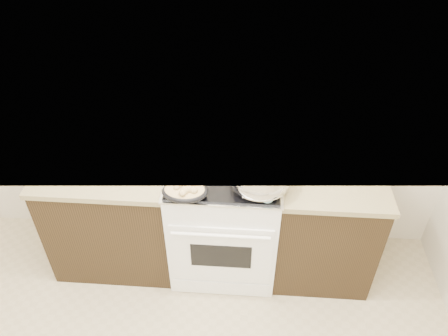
{
  "coord_description": "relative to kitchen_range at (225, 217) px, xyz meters",
  "views": [
    {
      "loc": [
        0.51,
        -0.85,
        2.82
      ],
      "look_at": [
        0.35,
        1.37,
        1.0
      ],
      "focal_mm": 35.0,
      "sensor_mm": 36.0,
      "label": 1
    }
  ],
  "objects": [
    {
      "name": "room_shell",
      "position": [
        -0.35,
        -1.42,
        1.21
      ],
      "size": [
        4.1,
        3.6,
        2.75
      ],
      "color": "beige",
      "rests_on": "ground"
    },
    {
      "name": "wooden_spoon",
      "position": [
        -0.07,
        -0.05,
        0.46
      ],
      "size": [
        0.12,
        0.28,
        0.04
      ],
      "color": "tan",
      "rests_on": "kitchen_range"
    },
    {
      "name": "baking_sheet",
      "position": [
        -0.01,
        0.19,
        0.47
      ],
      "size": [
        0.5,
        0.41,
        0.06
      ],
      "color": "black",
      "rests_on": "kitchen_range"
    },
    {
      "name": "mixing_bowl",
      "position": [
        0.24,
        -0.15,
        0.55
      ],
      "size": [
        0.53,
        0.53,
        0.24
      ],
      "color": "silver",
      "rests_on": "kitchen_range"
    },
    {
      "name": "kitchen_range",
      "position": [
        0.0,
        0.0,
        0.0
      ],
      "size": [
        0.78,
        0.73,
        1.22
      ],
      "color": "white",
      "rests_on": "ground"
    },
    {
      "name": "counter_right",
      "position": [
        0.73,
        0.01,
        -0.03
      ],
      "size": [
        0.73,
        0.67,
        0.92
      ],
      "color": "black",
      "rests_on": "ground"
    },
    {
      "name": "roasting_pan",
      "position": [
        -0.23,
        -0.29,
        0.5
      ],
      "size": [
        0.29,
        0.2,
        0.11
      ],
      "color": "black",
      "rests_on": "kitchen_range"
    },
    {
      "name": "counter_left",
      "position": [
        -0.83,
        0.01,
        -0.03
      ],
      "size": [
        0.93,
        0.67,
        0.92
      ],
      "color": "black",
      "rests_on": "ground"
    },
    {
      "name": "spice_jars",
      "position": [
        -0.99,
        0.18,
        0.49
      ],
      "size": [
        0.39,
        0.14,
        0.13
      ],
      "color": "#BFB28C",
      "rests_on": "counter_left"
    },
    {
      "name": "blue_ladle",
      "position": [
        0.29,
        -0.27,
        0.49
      ],
      "size": [
        0.15,
        0.27,
        0.11
      ],
      "color": "#82B2C1",
      "rests_on": "kitchen_range"
    }
  ]
}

